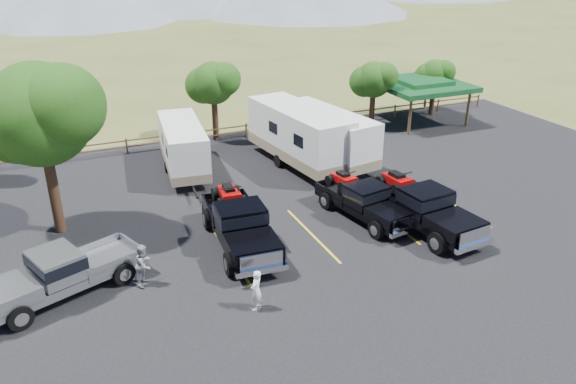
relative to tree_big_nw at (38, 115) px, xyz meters
name	(u,v)px	position (x,y,z in m)	size (l,w,h in m)	color
ground	(398,269)	(12.55, -9.03, -5.60)	(320.00, 320.00, 0.00)	#4C5524
asphalt_lot	(361,236)	(12.55, -6.03, -5.58)	(44.00, 34.00, 0.04)	black
stall_lines	(350,227)	(12.55, -5.03, -5.55)	(12.12, 5.50, 0.01)	gold
tree_big_nw	(38,115)	(0.00, 0.00, 0.00)	(5.54, 5.18, 7.84)	#331E13
tree_ne_a	(373,80)	(21.52, 7.99, -2.11)	(3.11, 2.92, 4.76)	#331E13
tree_ne_b	(435,75)	(27.52, 8.99, -2.47)	(2.77, 2.59, 4.27)	#331E13
tree_north	(213,83)	(10.52, 9.99, -1.76)	(3.46, 3.24, 5.25)	#331E13
rail_fence	(273,126)	(14.55, 9.47, -4.99)	(36.12, 0.12, 1.00)	brown
pavilion	(420,84)	(25.55, 7.97, -2.81)	(6.20, 6.20, 3.22)	brown
rig_left	(239,223)	(7.24, -4.54, -4.49)	(2.71, 6.77, 2.22)	black
rig_center	(363,200)	(13.56, -4.36, -4.62)	(2.83, 6.04, 1.94)	black
rig_right	(421,206)	(15.50, -6.27, -4.49)	(2.89, 6.84, 2.22)	black
trailer_left	(183,147)	(7.11, 4.90, -4.06)	(2.87, 8.29, 2.86)	white
trailer_center	(299,136)	(13.65, 3.27, -3.75)	(3.58, 10.01, 3.46)	white
trailer_right	(327,136)	(15.32, 2.94, -3.90)	(3.58, 9.16, 3.17)	white
pickup_silver	(62,272)	(-0.09, -5.54, -4.59)	(6.46, 4.09, 1.85)	gray
person_a	(256,290)	(6.23, -9.33, -4.76)	(0.58, 0.38, 1.60)	white
person_b	(144,265)	(2.84, -6.04, -4.70)	(0.84, 0.65, 1.72)	gray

